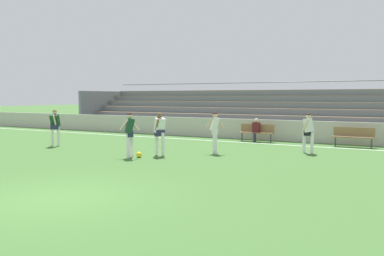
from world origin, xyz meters
TOP-DOWN VIEW (x-y plane):
  - ground_plane at (0.00, 0.00)m, footprint 160.00×160.00m
  - field_line_sideline at (0.00, 12.56)m, footprint 44.00×0.12m
  - sideline_wall at (0.00, 14.21)m, footprint 48.00×0.16m
  - bleacher_stand at (-1.90, 17.53)m, footprint 24.30×5.12m
  - bench_far_left at (0.01, 13.34)m, footprint 1.80×0.40m
  - bench_centre_sideline at (4.68, 13.34)m, footprint 1.80×0.40m
  - spectator_seated at (0.01, 13.23)m, footprint 0.36×0.42m
  - player_dark_wide_right at (-2.33, 5.78)m, footprint 0.69×0.52m
  - player_white_deep_cover at (-1.63, 6.77)m, footprint 0.48×0.63m
  - player_white_overlapping at (3.33, 10.26)m, footprint 0.46×0.55m
  - player_dark_trailing_run at (-7.62, 6.98)m, footprint 0.50×0.58m
  - player_white_wide_left at (0.00, 8.38)m, footprint 0.72×0.52m
  - soccer_ball at (-2.02, 5.93)m, footprint 0.22×0.22m

SIDE VIEW (x-z plane):
  - ground_plane at x=0.00m, z-range 0.00..0.00m
  - field_line_sideline at x=0.00m, z-range 0.00..0.01m
  - soccer_ball at x=-2.02m, z-range 0.00..0.22m
  - sideline_wall at x=0.00m, z-range 0.00..1.09m
  - bench_far_left at x=0.01m, z-range 0.10..1.00m
  - bench_centre_sideline at x=4.68m, z-range 0.10..1.00m
  - spectator_seated at x=0.01m, z-range 0.10..1.31m
  - player_white_overlapping at x=3.33m, z-range 0.16..1.81m
  - player_white_deep_cover at x=-1.63m, z-range 0.17..1.86m
  - player_white_wide_left at x=0.00m, z-range 0.17..1.87m
  - player_dark_trailing_run at x=-7.62m, z-range 0.17..1.87m
  - player_dark_wide_right at x=-2.33m, z-range 0.17..1.89m
  - bleacher_stand at x=-1.90m, z-range -0.20..3.09m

